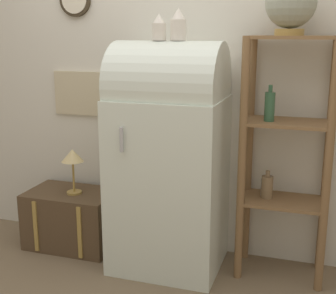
% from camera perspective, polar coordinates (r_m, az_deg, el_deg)
% --- Properties ---
extents(ground_plane, '(12.00, 12.00, 0.00)m').
position_cam_1_polar(ground_plane, '(3.19, -1.33, -15.89)').
color(ground_plane, '#7A664C').
extents(wall_back, '(7.00, 0.09, 2.70)m').
position_cam_1_polar(wall_back, '(3.33, 1.78, 9.82)').
color(wall_back, silver).
rests_on(wall_back, ground_plane).
extents(refrigerator, '(0.72, 0.64, 1.53)m').
position_cam_1_polar(refrigerator, '(3.11, 0.09, -0.90)').
color(refrigerator, silver).
rests_on(refrigerator, ground_plane).
extents(suitcase_trunk, '(0.65, 0.43, 0.43)m').
position_cam_1_polar(suitcase_trunk, '(3.65, -11.60, -8.53)').
color(suitcase_trunk, brown).
rests_on(suitcase_trunk, ground_plane).
extents(shelf_unit, '(0.56, 0.35, 1.56)m').
position_cam_1_polar(shelf_unit, '(3.06, 14.08, 0.05)').
color(shelf_unit, olive).
rests_on(shelf_unit, ground_plane).
extents(globe, '(0.30, 0.30, 0.34)m').
position_cam_1_polar(globe, '(2.96, 14.76, 16.55)').
color(globe, '#AD8942').
rests_on(globe, shelf_unit).
extents(vase_left, '(0.09, 0.09, 0.16)m').
position_cam_1_polar(vase_left, '(3.01, -1.11, 14.29)').
color(vase_left, silver).
rests_on(vase_left, refrigerator).
extents(vase_center, '(0.10, 0.10, 0.20)m').
position_cam_1_polar(vase_center, '(2.99, 1.28, 14.60)').
color(vase_center, silver).
rests_on(vase_center, refrigerator).
extents(desk_lamp, '(0.16, 0.16, 0.34)m').
position_cam_1_polar(desk_lamp, '(3.46, -11.55, -1.41)').
color(desk_lamp, '#AD8942').
rests_on(desk_lamp, suitcase_trunk).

